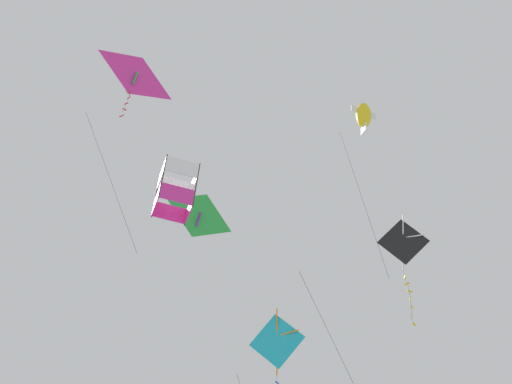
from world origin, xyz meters
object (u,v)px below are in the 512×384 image
kite_delta_upper_right (135,77)px  kite_diamond_low_drifter (277,342)px  kite_delta_near_right (199,216)px  kite_fish_near_left (364,115)px  kite_box_mid_left (176,190)px  kite_diamond_highest (403,245)px

kite_delta_upper_right → kite_diamond_low_drifter: size_ratio=1.57×
kite_delta_upper_right → kite_delta_near_right: kite_delta_upper_right is taller
kite_fish_near_left → kite_box_mid_left: 9.38m
kite_diamond_highest → kite_fish_near_left: (-0.30, -0.18, 8.34)m
kite_fish_near_left → kite_delta_near_right: bearing=134.3°
kite_box_mid_left → kite_fish_near_left: bearing=-15.2°
kite_fish_near_left → kite_delta_upper_right: (-3.52, -9.11, 0.44)m
kite_diamond_highest → kite_box_mid_left: bearing=169.1°
kite_fish_near_left → kite_diamond_highest: bearing=-51.2°
kite_delta_near_right → kite_fish_near_left: bearing=-58.3°
kite_diamond_highest → kite_diamond_low_drifter: size_ratio=1.56×
kite_diamond_highest → kite_delta_near_right: 9.56m
kite_diamond_highest → kite_delta_upper_right: (-3.82, -9.28, 8.77)m
kite_box_mid_left → kite_delta_near_right: (-2.75, 2.19, 2.65)m
kite_fish_near_left → kite_diamond_low_drifter: kite_fish_near_left is taller
kite_diamond_low_drifter → kite_delta_upper_right: bearing=-135.6°
kite_fish_near_left → kite_diamond_low_drifter: (-5.77, -1.01, -8.55)m
kite_fish_near_left → kite_delta_near_right: size_ratio=4.01×
kite_fish_near_left → kite_box_mid_left: bearing=161.3°
kite_box_mid_left → kite_delta_near_right: size_ratio=0.96×
kite_diamond_highest → kite_delta_near_right: (-6.46, -4.63, 5.30)m
kite_delta_upper_right → kite_diamond_low_drifter: (-2.26, 8.10, -8.98)m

